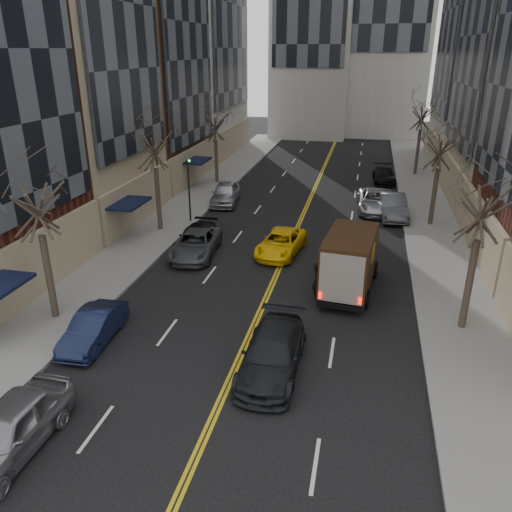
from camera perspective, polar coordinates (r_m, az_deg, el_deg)
The scene contains 22 objects.
ground at distance 15.07m, azimuth -9.02°, elevation -25.79°, with size 160.00×160.00×0.00m, color black.
sidewalk_left at distance 40.07m, azimuth -7.24°, elevation 6.31°, with size 4.00×66.00×0.15m, color slate.
sidewalk_right at distance 38.12m, azimuth 19.27°, elevation 4.36°, with size 4.00×66.00×0.15m, color slate.
tree_lf_near at distance 22.10m, azimuth -24.18°, elevation 7.66°, with size 3.20×3.20×8.41m.
tree_lf_mid at distance 32.26m, azimuth -11.71°, elevation 13.96°, with size 3.20×3.20×8.91m.
tree_lf_far at distance 44.42m, azimuth -4.72°, elevation 15.85°, with size 3.20×3.20×8.12m.
tree_rt_near at distance 21.20m, azimuth 24.94°, elevation 7.57°, with size 3.20×3.20×8.71m.
tree_rt_mid at distance 34.82m, azimuth 20.55°, elevation 12.92°, with size 3.20×3.20×8.32m.
tree_rt_far at distance 49.56m, azimuth 18.62°, elevation 16.34°, with size 3.20×3.20×9.11m.
traffic_signal at distance 34.28m, azimuth -7.70°, elevation 8.26°, with size 0.29×0.26×4.70m.
ups_truck at distance 24.88m, azimuth 10.73°, elevation -0.55°, with size 2.80×5.92×3.14m.
observer_sedan at distance 18.85m, azimuth 1.86°, elevation -11.08°, with size 2.12×5.17×1.50m.
taxi at distance 29.31m, azimuth 2.87°, elevation 1.49°, with size 2.17×4.71×1.31m, color yellow.
pedestrian at distance 24.10m, azimuth 7.00°, elevation -2.80°, with size 0.68×0.45×1.86m, color black.
parked_lf_a at distance 17.21m, azimuth -26.45°, elevation -17.37°, with size 1.91×4.74×1.61m, color #95979C.
parked_lf_b at distance 21.63m, azimuth -18.09°, elevation -7.80°, with size 1.40×4.01×1.32m, color black.
parked_lf_c at distance 29.20m, azimuth -6.91°, elevation 1.37°, with size 2.33×5.05×1.40m, color #43464A.
parked_lf_d at distance 30.43m, azimuth -6.87°, elevation 2.13°, with size 1.79×4.39×1.27m, color black.
parked_lf_e at distance 39.08m, azimuth -3.52°, elevation 7.18°, with size 1.95×4.85×1.65m, color #A6A7AD.
parked_rt_a at distance 37.00m, azimuth 15.37°, elevation 5.50°, with size 1.74×4.98×1.64m, color #474A4E.
parked_rt_b at distance 38.24m, azimuth 13.51°, elevation 6.15°, with size 2.54×5.52×1.53m, color #A5A8AC.
parked_rt_c at distance 46.97m, azimuth 14.43°, elevation 8.95°, with size 1.87×4.60×1.33m, color black.
Camera 1 is at (4.22, -9.15, 11.21)m, focal length 35.00 mm.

